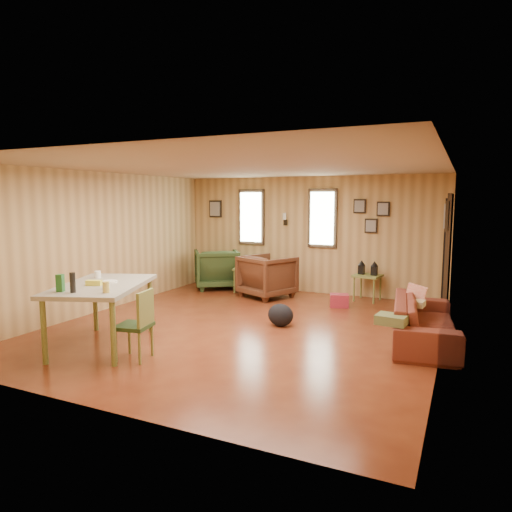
{
  "coord_description": "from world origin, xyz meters",
  "views": [
    {
      "loc": [
        2.98,
        -6.02,
        1.93
      ],
      "look_at": [
        0.0,
        0.4,
        1.05
      ],
      "focal_mm": 32.0,
      "sensor_mm": 36.0,
      "label": 1
    }
  ],
  "objects": [
    {
      "name": "recliner_brown",
      "position": [
        -0.57,
        2.16,
        0.46
      ],
      "size": [
        1.17,
        1.14,
        0.93
      ],
      "primitive_type": "imported",
      "rotation": [
        0.0,
        0.0,
        2.72
      ],
      "color": "#4F2A17",
      "rests_on": "ground"
    },
    {
      "name": "backpack",
      "position": [
        0.46,
        0.31,
        0.17
      ],
      "size": [
        0.42,
        0.33,
        0.35
      ],
      "rotation": [
        0.0,
        0.0,
        -0.07
      ],
      "color": "black",
      "rests_on": "ground"
    },
    {
      "name": "side_table",
      "position": [
        1.3,
        2.66,
        0.53
      ],
      "size": [
        0.54,
        0.54,
        0.77
      ],
      "rotation": [
        0.0,
        0.0,
        -0.14
      ],
      "color": "olive",
      "rests_on": "ground"
    },
    {
      "name": "recliner_green",
      "position": [
        -1.94,
        2.54,
        0.47
      ],
      "size": [
        1.24,
        1.22,
        0.94
      ],
      "primitive_type": "imported",
      "rotation": [
        0.0,
        0.0,
        -2.52
      ],
      "color": "#2A3D1B",
      "rests_on": "ground"
    },
    {
      "name": "room",
      "position": [
        0.17,
        0.27,
        1.21
      ],
      "size": [
        5.54,
        6.04,
        2.44
      ],
      "color": "brown",
      "rests_on": "ground"
    },
    {
      "name": "dining_chair",
      "position": [
        -0.55,
        -1.78,
        0.48
      ],
      "size": [
        0.45,
        0.45,
        0.85
      ],
      "rotation": [
        0.0,
        0.0,
        0.18
      ],
      "color": "#2A3D1B",
      "rests_on": "ground"
    },
    {
      "name": "end_table",
      "position": [
        -1.2,
        2.46,
        0.35
      ],
      "size": [
        0.59,
        0.56,
        0.62
      ],
      "rotation": [
        0.0,
        0.0,
        0.27
      ],
      "color": "olive",
      "rests_on": "ground"
    },
    {
      "name": "cooler",
      "position": [
        0.95,
        1.93,
        0.12
      ],
      "size": [
        0.38,
        0.32,
        0.23
      ],
      "rotation": [
        0.0,
        0.0,
        0.29
      ],
      "color": "maroon",
      "rests_on": "ground"
    },
    {
      "name": "dining_table",
      "position": [
        -1.31,
        -1.58,
        0.76
      ],
      "size": [
        1.5,
        1.88,
        1.08
      ],
      "rotation": [
        0.0,
        0.0,
        0.36
      ],
      "color": "gray",
      "rests_on": "ground"
    },
    {
      "name": "sofa_pillows",
      "position": [
        2.27,
        0.19,
        0.49
      ],
      "size": [
        0.5,
        1.55,
        0.32
      ],
      "rotation": [
        0.0,
        0.0,
        -0.12
      ],
      "color": "#566035",
      "rests_on": "sofa"
    },
    {
      "name": "sofa",
      "position": [
        2.52,
        0.41,
        0.39
      ],
      "size": [
        0.83,
        2.08,
        0.79
      ],
      "primitive_type": "imported",
      "rotation": [
        0.0,
        0.0,
        1.69
      ],
      "color": "maroon",
      "rests_on": "ground"
    }
  ]
}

